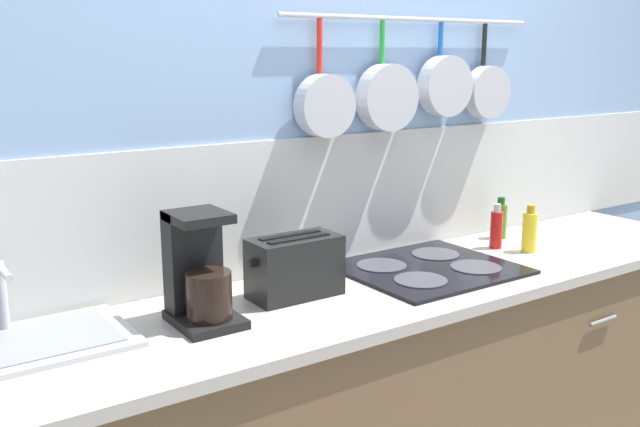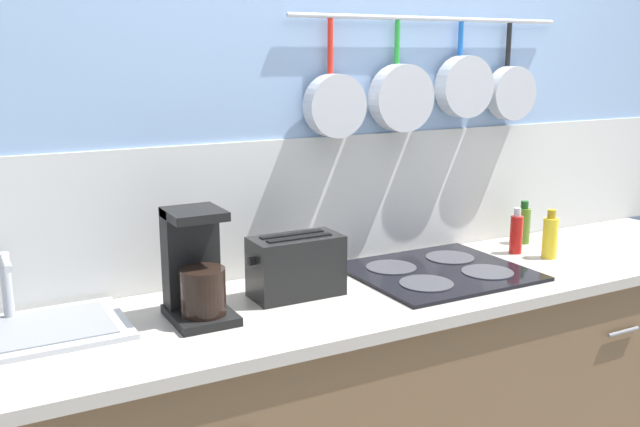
# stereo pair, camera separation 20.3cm
# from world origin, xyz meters

# --- Properties ---
(wall_back) EXTENTS (7.20, 0.15, 2.60)m
(wall_back) POSITION_xyz_m (0.00, 0.33, 1.27)
(wall_back) COLOR #84A3CC
(wall_back) RESTS_ON ground_plane
(cabinet_base) EXTENTS (2.79, 0.56, 0.85)m
(cabinet_base) POSITION_xyz_m (0.00, -0.00, 0.43)
(cabinet_base) COLOR brown
(cabinet_base) RESTS_ON ground_plane
(countertop) EXTENTS (2.83, 0.59, 0.03)m
(countertop) POSITION_xyz_m (0.00, 0.00, 0.87)
(countertop) COLOR #A59E93
(countertop) RESTS_ON cabinet_base
(sink_basin) EXTENTS (0.55, 0.32, 0.19)m
(sink_basin) POSITION_xyz_m (-1.10, 0.12, 0.90)
(sink_basin) COLOR #B7BABF
(sink_basin) RESTS_ON countertop
(coffee_maker) EXTENTS (0.16, 0.21, 0.30)m
(coffee_maker) POSITION_xyz_m (-0.64, 0.04, 1.02)
(coffee_maker) COLOR black
(coffee_maker) RESTS_ON countertop
(toaster) EXTENTS (0.29, 0.14, 0.18)m
(toaster) POSITION_xyz_m (-0.33, 0.07, 0.98)
(toaster) COLOR black
(toaster) RESTS_ON countertop
(cooktop) EXTENTS (0.54, 0.48, 0.01)m
(cooktop) POSITION_xyz_m (0.18, 0.04, 0.90)
(cooktop) COLOR black
(cooktop) RESTS_ON countertop
(bottle_sesame_oil) EXTENTS (0.04, 0.04, 0.17)m
(bottle_sesame_oil) POSITION_xyz_m (0.58, 0.10, 0.96)
(bottle_sesame_oil) COLOR red
(bottle_sesame_oil) RESTS_ON countertop
(bottle_hot_sauce) EXTENTS (0.05, 0.05, 0.17)m
(bottle_hot_sauce) POSITION_xyz_m (0.64, 0.00, 0.97)
(bottle_hot_sauce) COLOR yellow
(bottle_hot_sauce) RESTS_ON countertop
(bottle_vinegar) EXTENTS (0.05, 0.05, 0.16)m
(bottle_vinegar) POSITION_xyz_m (0.70, 0.20, 0.96)
(bottle_vinegar) COLOR #4C721E
(bottle_vinegar) RESTS_ON countertop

